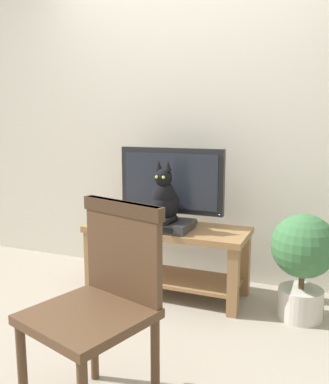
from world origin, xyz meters
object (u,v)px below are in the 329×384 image
potted_plant (303,258)px  wooden_chair (103,293)px  media_box (166,225)px  tv_stand (167,248)px  cat (165,199)px  tv (171,184)px  book_stack (119,216)px

potted_plant → wooden_chair: bearing=-121.0°
wooden_chair → media_box: bearing=99.2°
tv_stand → media_box: size_ratio=3.32×
media_box → cat: size_ratio=0.83×
wooden_chair → potted_plant: size_ratio=1.34×
tv_stand → potted_plant: 0.95m
tv → media_box: tv is taller
media_box → potted_plant: 0.94m
tv → potted_plant: size_ratio=1.14×
media_box → book_stack: bearing=167.2°
tv → potted_plant: (0.95, -0.13, -0.40)m
cat → wooden_chair: cat is taller
tv_stand → tv: size_ratio=1.49×
wooden_chair → book_stack: wooden_chair is taller
media_box → wooden_chair: 1.20m
tv_stand → book_stack: size_ratio=5.52×
media_box → wooden_chair: wooden_chair is taller
cat → potted_plant: (0.93, 0.05, -0.32)m
tv → potted_plant: bearing=-7.7°
tv → book_stack: bearing=-170.3°
tv → book_stack: size_ratio=3.71×
tv_stand → cat: 0.39m
potted_plant → media_box: bearing=-177.9°
tv_stand → potted_plant: bearing=-2.8°
potted_plant → tv: bearing=172.3°
media_box → book_stack: book_stack is taller
tv_stand → book_stack: book_stack is taller
book_stack → tv: bearing=9.7°
media_box → potted_plant: bearing=2.1°
tv_stand → wooden_chair: wooden_chair is taller
tv_stand → media_box: media_box is taller
wooden_chair → book_stack: (-0.61, 1.28, 0.01)m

